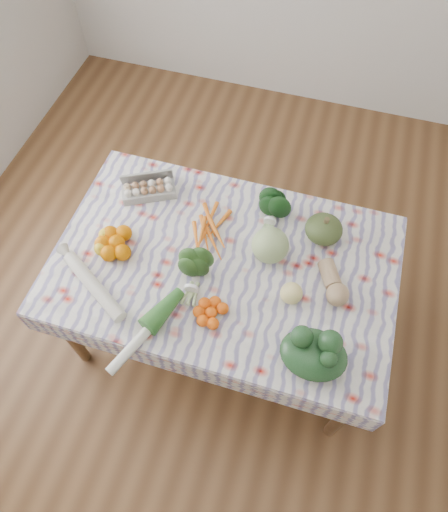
% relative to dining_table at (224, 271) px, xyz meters
% --- Properties ---
extents(ground, '(4.50, 4.50, 0.00)m').
position_rel_dining_table_xyz_m(ground, '(0.00, 0.00, -0.68)').
color(ground, brown).
rests_on(ground, ground).
extents(dining_table, '(1.60, 1.00, 0.75)m').
position_rel_dining_table_xyz_m(dining_table, '(0.00, 0.00, 0.00)').
color(dining_table, brown).
rests_on(dining_table, ground).
extents(tablecloth, '(1.66, 1.06, 0.01)m').
position_rel_dining_table_xyz_m(tablecloth, '(0.00, 0.00, 0.08)').
color(tablecloth, silver).
rests_on(tablecloth, dining_table).
extents(egg_carton, '(0.30, 0.23, 0.07)m').
position_rel_dining_table_xyz_m(egg_carton, '(-0.50, 0.29, 0.12)').
color(egg_carton, '#AFAFA9').
rests_on(egg_carton, tablecloth).
extents(carrot_bunch, '(0.25, 0.23, 0.04)m').
position_rel_dining_table_xyz_m(carrot_bunch, '(-0.12, 0.13, 0.11)').
color(carrot_bunch, orange).
rests_on(carrot_bunch, tablecloth).
extents(kale_bunch, '(0.17, 0.15, 0.15)m').
position_rel_dining_table_xyz_m(kale_bunch, '(0.16, 0.32, 0.16)').
color(kale_bunch, '#123512').
rests_on(kale_bunch, tablecloth).
extents(kabocha_squash, '(0.23, 0.23, 0.12)m').
position_rel_dining_table_xyz_m(kabocha_squash, '(0.43, 0.29, 0.14)').
color(kabocha_squash, '#415226').
rests_on(kabocha_squash, tablecloth).
extents(cabbage, '(0.20, 0.20, 0.18)m').
position_rel_dining_table_xyz_m(cabbage, '(0.20, 0.10, 0.17)').
color(cabbage, '#9AB572').
rests_on(cabbage, tablecloth).
extents(butternut_squash, '(0.20, 0.25, 0.10)m').
position_rel_dining_table_xyz_m(butternut_squash, '(0.52, 0.01, 0.14)').
color(butternut_squash, tan).
rests_on(butternut_squash, tablecloth).
extents(orange_cluster, '(0.33, 0.33, 0.09)m').
position_rel_dining_table_xyz_m(orange_cluster, '(-0.53, -0.07, 0.13)').
color(orange_cluster, '#DC6D00').
rests_on(orange_cluster, tablecloth).
extents(broccoli, '(0.18, 0.18, 0.12)m').
position_rel_dining_table_xyz_m(broccoli, '(-0.10, -0.15, 0.15)').
color(broccoli, '#274F1C').
rests_on(broccoli, tablecloth).
extents(mandarin_cluster, '(0.23, 0.23, 0.06)m').
position_rel_dining_table_xyz_m(mandarin_cluster, '(0.02, -0.28, 0.11)').
color(mandarin_cluster, '#F0580C').
rests_on(mandarin_cluster, tablecloth).
extents(grapefruit, '(0.11, 0.11, 0.10)m').
position_rel_dining_table_xyz_m(grapefruit, '(0.35, -0.10, 0.14)').
color(grapefruit, '#EFDE82').
rests_on(grapefruit, tablecloth).
extents(spinach_bag, '(0.33, 0.29, 0.13)m').
position_rel_dining_table_xyz_m(spinach_bag, '(0.50, -0.36, 0.15)').
color(spinach_bag, '#17371A').
rests_on(spinach_bag, tablecloth).
extents(daikon, '(0.42, 0.29, 0.06)m').
position_rel_dining_table_xyz_m(daikon, '(-0.53, -0.31, 0.12)').
color(daikon, beige).
rests_on(daikon, tablecloth).
extents(leek, '(0.21, 0.44, 0.05)m').
position_rel_dining_table_xyz_m(leek, '(-0.22, -0.46, 0.11)').
color(leek, white).
rests_on(leek, tablecloth).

